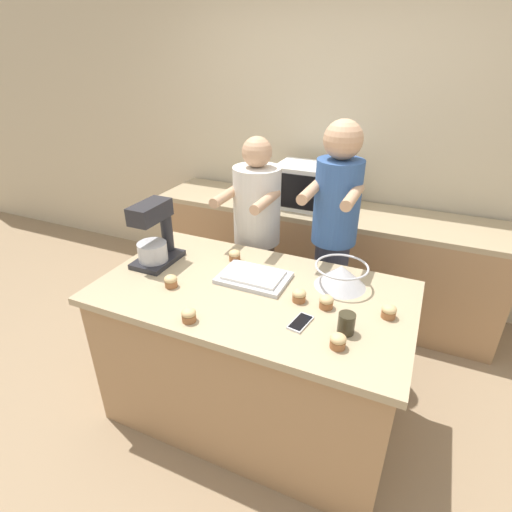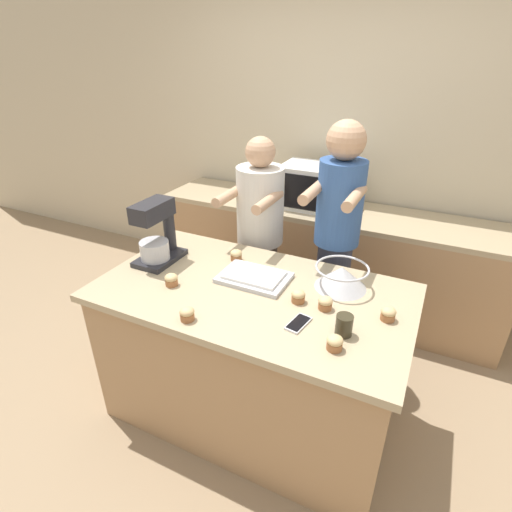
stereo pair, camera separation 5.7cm
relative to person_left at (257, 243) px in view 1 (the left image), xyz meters
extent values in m
plane|color=#937A5B|center=(0.28, -0.67, -0.81)|extent=(16.00, 16.00, 0.00)
cube|color=beige|center=(0.28, 1.04, 0.54)|extent=(10.00, 0.06, 2.70)
cube|color=#A87F56|center=(0.28, -0.67, -0.39)|extent=(1.59, 0.87, 0.85)
cube|color=tan|center=(0.28, -0.67, 0.06)|extent=(1.66, 0.92, 0.04)
cube|color=#A87F56|center=(0.28, 0.69, -0.39)|extent=(2.80, 0.60, 0.84)
cube|color=tan|center=(0.28, 0.69, 0.05)|extent=(2.80, 0.60, 0.04)
cylinder|color=brown|center=(0.00, 0.00, -0.40)|extent=(0.25, 0.25, 0.83)
cylinder|color=silver|center=(0.00, 0.00, 0.28)|extent=(0.32, 0.32, 0.52)
sphere|color=tan|center=(0.00, 0.00, 0.63)|extent=(0.19, 0.19, 0.19)
cylinder|color=tan|center=(-0.13, -0.17, 0.38)|extent=(0.06, 0.34, 0.06)
cylinder|color=tan|center=(0.13, -0.17, 0.38)|extent=(0.06, 0.34, 0.06)
cylinder|color=#33384C|center=(0.53, 0.00, -0.35)|extent=(0.22, 0.22, 0.93)
cylinder|color=#335693|center=(0.53, 0.00, 0.38)|extent=(0.28, 0.28, 0.52)
sphere|color=tan|center=(0.53, 0.00, 0.75)|extent=(0.23, 0.23, 0.23)
cylinder|color=tan|center=(0.41, -0.17, 0.49)|extent=(0.06, 0.34, 0.06)
cylinder|color=tan|center=(0.65, -0.17, 0.49)|extent=(0.06, 0.34, 0.06)
cube|color=#232328|center=(-0.37, -0.62, 0.09)|extent=(0.20, 0.30, 0.03)
cylinder|color=#232328|center=(-0.37, -0.50, 0.23)|extent=(0.07, 0.07, 0.24)
cube|color=#232328|center=(-0.37, -0.63, 0.40)|extent=(0.13, 0.26, 0.10)
cylinder|color=#BCBCC1|center=(-0.37, -0.65, 0.16)|extent=(0.17, 0.17, 0.11)
cone|color=#BCBCC1|center=(0.69, -0.44, 0.14)|extent=(0.28, 0.28, 0.12)
torus|color=#BCBCC1|center=(0.69, -0.44, 0.19)|extent=(0.28, 0.28, 0.01)
cube|color=#BCBCC1|center=(0.24, -0.57, 0.09)|extent=(0.38, 0.26, 0.02)
cube|color=white|center=(0.24, -0.57, 0.11)|extent=(0.31, 0.21, 0.02)
cube|color=silver|center=(0.16, 0.69, 0.24)|extent=(0.53, 0.37, 0.34)
cube|color=black|center=(0.11, 0.50, 0.24)|extent=(0.36, 0.01, 0.27)
cube|color=#2D2D2D|center=(0.35, 0.50, 0.24)|extent=(0.11, 0.01, 0.27)
cube|color=silver|center=(0.60, -0.85, 0.08)|extent=(0.09, 0.15, 0.01)
cube|color=black|center=(0.60, -0.85, 0.09)|extent=(0.08, 0.14, 0.00)
cylinder|color=#332D1E|center=(0.81, -0.82, 0.12)|extent=(0.08, 0.08, 0.10)
cylinder|color=#9E6038|center=(0.67, -0.67, 0.09)|extent=(0.07, 0.07, 0.04)
ellipsoid|color=tan|center=(0.67, -0.67, 0.12)|extent=(0.07, 0.07, 0.04)
cylinder|color=#9E6038|center=(-0.14, -0.82, 0.09)|extent=(0.07, 0.07, 0.04)
ellipsoid|color=tan|center=(-0.14, -0.82, 0.12)|extent=(0.07, 0.07, 0.04)
cylinder|color=#9E6038|center=(0.04, -0.41, 0.09)|extent=(0.07, 0.07, 0.04)
ellipsoid|color=tan|center=(0.04, -0.41, 0.12)|extent=(0.07, 0.07, 0.04)
cylinder|color=#9E6038|center=(0.12, -1.04, 0.09)|extent=(0.07, 0.07, 0.04)
ellipsoid|color=tan|center=(0.12, -1.04, 0.12)|extent=(0.07, 0.07, 0.04)
cylinder|color=#9E6038|center=(0.80, -0.94, 0.09)|extent=(0.07, 0.07, 0.04)
ellipsoid|color=tan|center=(0.80, -0.94, 0.12)|extent=(0.07, 0.07, 0.04)
cylinder|color=#9E6038|center=(0.53, -0.67, 0.09)|extent=(0.07, 0.07, 0.04)
ellipsoid|color=tan|center=(0.53, -0.67, 0.12)|extent=(0.07, 0.07, 0.04)
cylinder|color=#9E6038|center=(0.97, -0.63, 0.09)|extent=(0.07, 0.07, 0.04)
ellipsoid|color=tan|center=(0.97, -0.63, 0.12)|extent=(0.07, 0.07, 0.04)
camera|label=1|loc=(1.03, -2.30, 1.21)|focal=28.00mm
camera|label=2|loc=(1.08, -2.27, 1.21)|focal=28.00mm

